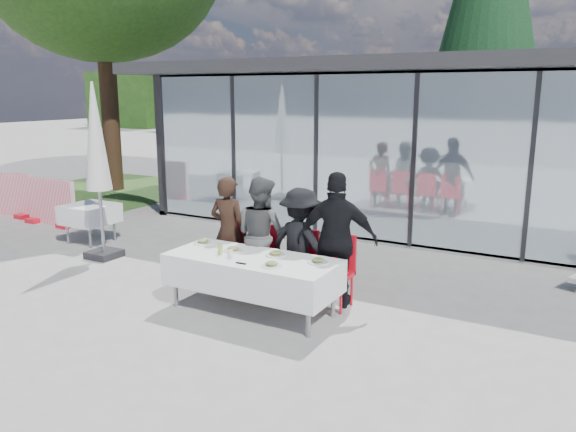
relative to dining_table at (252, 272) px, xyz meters
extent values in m
plane|color=gray|center=(-0.13, -0.04, -0.54)|extent=(90.00, 90.00, 0.00)
cube|color=gray|center=(1.87, 7.96, -0.49)|extent=(14.00, 8.00, 0.10)
cube|color=black|center=(1.87, 11.86, 1.06)|extent=(14.00, 0.20, 3.20)
cube|color=black|center=(-5.03, 7.96, 1.06)|extent=(0.20, 8.00, 3.20)
cube|color=silver|center=(1.87, 3.99, 1.06)|extent=(13.60, 0.06, 3.10)
cube|color=#2D2D30|center=(1.87, 7.56, 2.78)|extent=(14.80, 8.80, 0.24)
cube|color=#262628|center=(-4.93, 3.99, 1.06)|extent=(0.08, 0.10, 3.10)
cube|color=#262628|center=(-2.99, 3.99, 1.06)|extent=(0.08, 0.10, 3.10)
cube|color=#262628|center=(-1.05, 3.99, 1.06)|extent=(0.08, 0.10, 3.10)
cube|color=#262628|center=(0.90, 3.99, 1.06)|extent=(0.08, 0.10, 3.10)
cube|color=#262628|center=(2.84, 3.99, 1.06)|extent=(0.08, 0.10, 3.10)
cube|color=red|center=(-0.63, 6.46, -0.09)|extent=(0.45, 0.45, 0.90)
cube|color=red|center=(0.87, 6.96, -0.09)|extent=(0.45, 0.45, 0.90)
cube|color=red|center=(3.37, 6.46, -0.09)|extent=(0.45, 0.45, 0.90)
cube|color=#1A3A12|center=(-30.13, 27.96, 1.66)|extent=(6.50, 2.00, 4.40)
cube|color=#1A3A12|center=(-22.13, 27.96, 1.66)|extent=(6.50, 2.00, 4.40)
cube|color=#1A3A12|center=(-14.13, 27.96, 1.66)|extent=(6.50, 2.00, 4.40)
cube|color=#1A3A12|center=(-6.13, 27.96, 1.66)|extent=(6.50, 2.00, 4.40)
cube|color=#1A3A12|center=(1.87, 27.96, 1.66)|extent=(6.50, 2.00, 4.40)
cube|color=white|center=(0.00, 0.00, 0.00)|extent=(2.26, 0.96, 0.42)
cylinder|color=gray|center=(-1.00, -0.35, -0.18)|extent=(0.06, 0.06, 0.71)
cylinder|color=gray|center=(1.00, -0.35, -0.18)|extent=(0.06, 0.06, 0.71)
cylinder|color=gray|center=(-1.00, 0.35, -0.18)|extent=(0.06, 0.06, 0.71)
cylinder|color=gray|center=(1.00, 0.35, -0.18)|extent=(0.06, 0.06, 0.71)
imported|color=#301E15|center=(-0.88, 0.73, 0.28)|extent=(0.63, 0.63, 1.64)
cube|color=red|center=(-0.88, 0.66, -0.09)|extent=(0.44, 0.44, 0.05)
cube|color=red|center=(-0.88, 0.86, 0.16)|extent=(0.44, 0.04, 0.55)
cylinder|color=red|center=(-1.06, 0.48, -0.32)|extent=(0.04, 0.04, 0.43)
cylinder|color=red|center=(-0.70, 0.48, -0.32)|extent=(0.04, 0.04, 0.43)
cylinder|color=red|center=(-1.06, 0.84, -0.32)|extent=(0.04, 0.04, 0.43)
cylinder|color=red|center=(-0.70, 0.84, -0.32)|extent=(0.04, 0.04, 0.43)
imported|color=#525252|center=(-0.31, 0.73, 0.30)|extent=(1.02, 1.02, 1.68)
cube|color=red|center=(-0.31, 0.66, -0.09)|extent=(0.44, 0.44, 0.05)
cube|color=red|center=(-0.31, 0.86, 0.16)|extent=(0.44, 0.04, 0.55)
cylinder|color=red|center=(-0.49, 0.48, -0.32)|extent=(0.04, 0.04, 0.43)
cylinder|color=red|center=(-0.13, 0.48, -0.32)|extent=(0.04, 0.04, 0.43)
cylinder|color=red|center=(-0.49, 0.84, -0.32)|extent=(0.04, 0.04, 0.43)
cylinder|color=red|center=(-0.13, 0.84, -0.32)|extent=(0.04, 0.04, 0.43)
imported|color=black|center=(0.32, 0.73, 0.25)|extent=(1.16, 1.16, 1.57)
cube|color=red|center=(0.32, 0.66, -0.09)|extent=(0.44, 0.44, 0.05)
cube|color=red|center=(0.32, 0.86, 0.16)|extent=(0.44, 0.04, 0.55)
cylinder|color=red|center=(0.14, 0.48, -0.32)|extent=(0.04, 0.04, 0.43)
cylinder|color=red|center=(0.50, 0.48, -0.32)|extent=(0.04, 0.04, 0.43)
cylinder|color=red|center=(0.14, 0.84, -0.32)|extent=(0.04, 0.04, 0.43)
cylinder|color=red|center=(0.50, 0.84, -0.32)|extent=(0.04, 0.04, 0.43)
imported|color=black|center=(0.87, 0.73, 0.37)|extent=(1.34, 1.34, 1.82)
cube|color=red|center=(0.87, 0.66, -0.09)|extent=(0.44, 0.44, 0.05)
cube|color=red|center=(0.87, 0.86, 0.16)|extent=(0.44, 0.04, 0.55)
cylinder|color=red|center=(0.69, 0.48, -0.32)|extent=(0.04, 0.04, 0.43)
cylinder|color=red|center=(1.05, 0.48, -0.32)|extent=(0.04, 0.04, 0.43)
cylinder|color=red|center=(0.69, 0.84, -0.32)|extent=(0.04, 0.04, 0.43)
cylinder|color=red|center=(1.05, 0.84, -0.32)|extent=(0.04, 0.04, 0.43)
cylinder|color=silver|center=(-0.95, 0.22, 0.22)|extent=(0.26, 0.26, 0.01)
ellipsoid|color=tan|center=(-0.95, 0.22, 0.25)|extent=(0.15, 0.15, 0.05)
cylinder|color=silver|center=(-0.36, 0.09, 0.22)|extent=(0.26, 0.26, 0.01)
ellipsoid|color=#3B6526|center=(-0.36, 0.09, 0.25)|extent=(0.15, 0.15, 0.05)
cylinder|color=silver|center=(0.24, 0.19, 0.22)|extent=(0.26, 0.26, 0.01)
ellipsoid|color=tan|center=(0.24, 0.19, 0.25)|extent=(0.15, 0.15, 0.05)
cylinder|color=silver|center=(0.87, 0.17, 0.22)|extent=(0.26, 0.26, 0.01)
ellipsoid|color=#3B6526|center=(0.87, 0.17, 0.25)|extent=(0.15, 0.15, 0.05)
cylinder|color=silver|center=(0.43, -0.23, 0.22)|extent=(0.26, 0.26, 0.01)
ellipsoid|color=#3B6526|center=(0.43, -0.23, 0.25)|extent=(0.15, 0.15, 0.05)
cylinder|color=#9ABB4E|center=(-0.43, -0.10, 0.28)|extent=(0.06, 0.06, 0.13)
cylinder|color=silver|center=(-0.23, -0.16, 0.26)|extent=(0.07, 0.07, 0.10)
cube|color=black|center=(0.04, -0.32, 0.22)|extent=(0.14, 0.03, 0.01)
cube|color=white|center=(-4.59, 1.44, 0.02)|extent=(0.86, 0.86, 0.36)
cylinder|color=gray|center=(-4.89, 1.14, -0.18)|extent=(0.05, 0.05, 0.72)
cylinder|color=gray|center=(-4.29, 1.14, -0.18)|extent=(0.05, 0.05, 0.72)
cylinder|color=gray|center=(-4.89, 1.74, -0.18)|extent=(0.05, 0.05, 0.72)
cylinder|color=gray|center=(-4.29, 1.74, -0.18)|extent=(0.05, 0.05, 0.72)
cube|color=black|center=(-3.61, 0.82, -0.48)|extent=(0.50, 0.50, 0.12)
cylinder|color=gray|center=(-3.61, 0.82, 0.81)|extent=(0.06, 0.06, 2.70)
cone|color=silver|center=(-3.61, 0.82, 1.56)|extent=(0.44, 0.44, 1.80)
cube|color=red|center=(-6.51, 2.08, -0.04)|extent=(1.40, 0.12, 1.00)
cube|color=red|center=(-7.01, 2.08, -0.49)|extent=(0.30, 0.45, 0.10)
cube|color=red|center=(-6.01, 2.08, -0.49)|extent=(0.30, 0.45, 0.10)
cube|color=red|center=(-8.11, 2.23, -0.04)|extent=(1.40, 0.22, 1.00)
cube|color=red|center=(-7.61, 2.23, -0.49)|extent=(0.30, 0.45, 0.10)
cylinder|color=#382316|center=(-8.63, 5.96, 1.66)|extent=(0.50, 0.50, 4.40)
cylinder|color=#382316|center=(0.37, 12.96, 0.46)|extent=(0.44, 0.44, 2.00)
cube|color=#385926|center=(-8.63, 5.96, -0.53)|extent=(5.00, 5.00, 0.02)
camera|label=1|loc=(3.79, -5.85, 2.30)|focal=35.00mm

